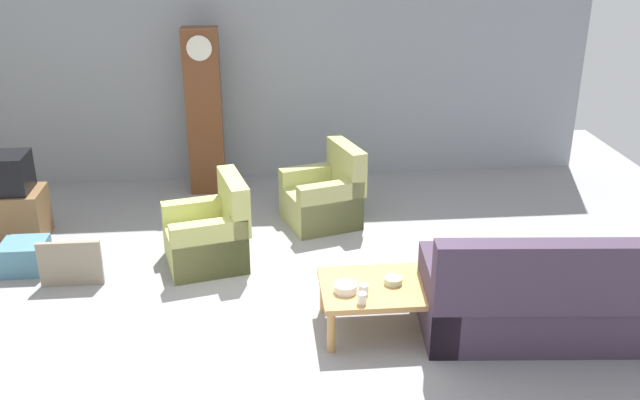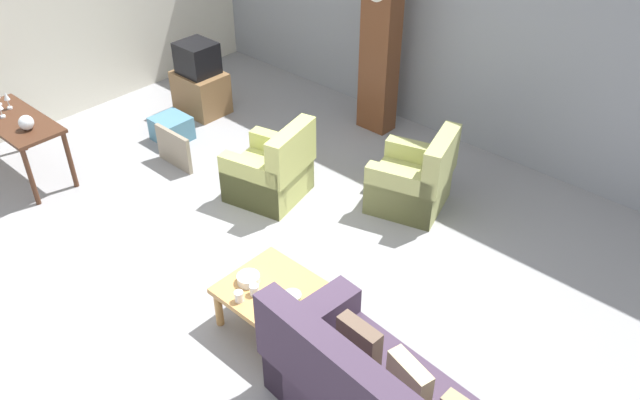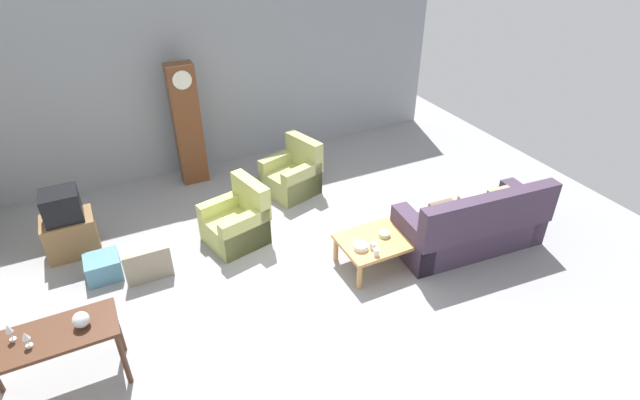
% 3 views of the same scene
% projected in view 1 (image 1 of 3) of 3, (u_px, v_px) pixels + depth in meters
% --- Properties ---
extents(ground_plane, '(10.40, 10.40, 0.00)m').
position_uv_depth(ground_plane, '(285.00, 311.00, 6.51)').
color(ground_plane, gray).
extents(garage_door_wall, '(8.40, 0.16, 3.20)m').
position_uv_depth(garage_door_wall, '(270.00, 58.00, 9.19)').
color(garage_door_wall, gray).
rests_on(garage_door_wall, ground_plane).
extents(couch_floral, '(2.17, 1.05, 1.04)m').
position_uv_depth(couch_floral, '(549.00, 300.00, 6.00)').
color(couch_floral, '#423347').
rests_on(couch_floral, ground_plane).
extents(armchair_olive_near, '(0.94, 0.92, 0.92)m').
position_uv_depth(armchair_olive_near, '(210.00, 236.00, 7.27)').
color(armchair_olive_near, '#B7BC66').
rests_on(armchair_olive_near, ground_plane).
extents(armchair_olive_far, '(0.98, 0.96, 0.92)m').
position_uv_depth(armchair_olive_far, '(324.00, 198.00, 8.22)').
color(armchair_olive_far, tan).
rests_on(armchair_olive_far, ground_plane).
extents(coffee_table_wood, '(0.96, 0.76, 0.42)m').
position_uv_depth(coffee_table_wood, '(376.00, 291.00, 6.12)').
color(coffee_table_wood, tan).
rests_on(coffee_table_wood, ground_plane).
extents(grandfather_clock, '(0.44, 0.30, 2.09)m').
position_uv_depth(grandfather_clock, '(204.00, 112.00, 8.85)').
color(grandfather_clock, brown).
rests_on(grandfather_clock, ground_plane).
extents(tv_stand_cabinet, '(0.68, 0.52, 0.57)m').
position_uv_depth(tv_stand_cabinet, '(14.00, 215.00, 7.81)').
color(tv_stand_cabinet, brown).
rests_on(tv_stand_cabinet, ground_plane).
extents(tv_crt, '(0.48, 0.44, 0.42)m').
position_uv_depth(tv_crt, '(6.00, 173.00, 7.62)').
color(tv_crt, black).
rests_on(tv_crt, tv_stand_cabinet).
extents(framed_picture_leaning, '(0.60, 0.05, 0.46)m').
position_uv_depth(framed_picture_leaning, '(70.00, 264.00, 6.87)').
color(framed_picture_leaning, gray).
rests_on(framed_picture_leaning, ground_plane).
extents(storage_box_blue, '(0.44, 0.42, 0.31)m').
position_uv_depth(storage_box_blue, '(25.00, 256.00, 7.19)').
color(storage_box_blue, teal).
rests_on(storage_box_blue, ground_plane).
extents(cup_white_porcelain, '(0.08, 0.08, 0.10)m').
position_uv_depth(cup_white_porcelain, '(362.00, 298.00, 5.80)').
color(cup_white_porcelain, white).
rests_on(cup_white_porcelain, coffee_table_wood).
extents(cup_blue_rimmed, '(0.08, 0.08, 0.09)m').
position_uv_depth(cup_blue_rimmed, '(364.00, 290.00, 5.93)').
color(cup_blue_rimmed, silver).
rests_on(cup_blue_rimmed, coffee_table_wood).
extents(bowl_white_stacked, '(0.20, 0.20, 0.07)m').
position_uv_depth(bowl_white_stacked, '(345.00, 288.00, 5.99)').
color(bowl_white_stacked, white).
rests_on(bowl_white_stacked, coffee_table_wood).
extents(bowl_shallow_green, '(0.16, 0.16, 0.06)m').
position_uv_depth(bowl_shallow_green, '(393.00, 281.00, 6.11)').
color(bowl_shallow_green, '#B2C69E').
rests_on(bowl_shallow_green, coffee_table_wood).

